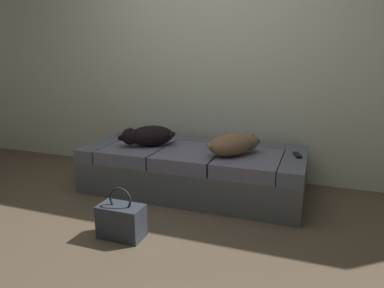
# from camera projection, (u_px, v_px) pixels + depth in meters

# --- Properties ---
(ground_plane) EXTENTS (10.00, 10.00, 0.00)m
(ground_plane) POSITION_uv_depth(u_px,v_px,m) (140.00, 246.00, 2.38)
(ground_plane) COLOR brown
(back_wall) EXTENTS (6.40, 0.10, 2.80)m
(back_wall) POSITION_uv_depth(u_px,v_px,m) (214.00, 42.00, 3.58)
(back_wall) COLOR silver
(back_wall) RESTS_ON ground
(couch) EXTENTS (2.04, 0.91, 0.42)m
(couch) POSITION_uv_depth(u_px,v_px,m) (194.00, 169.00, 3.33)
(couch) COLOR #515759
(couch) RESTS_ON ground
(dog_dark) EXTENTS (0.52, 0.44, 0.19)m
(dog_dark) POSITION_uv_depth(u_px,v_px,m) (148.00, 136.00, 3.33)
(dog_dark) COLOR black
(dog_dark) RESTS_ON couch
(dog_tan) EXTENTS (0.46, 0.50, 0.19)m
(dog_tan) POSITION_uv_depth(u_px,v_px,m) (234.00, 144.00, 3.02)
(dog_tan) COLOR #7E6244
(dog_tan) RESTS_ON couch
(tv_remote) EXTENTS (0.09, 0.16, 0.02)m
(tv_remote) POSITION_uv_depth(u_px,v_px,m) (297.00, 155.00, 3.01)
(tv_remote) COLOR black
(tv_remote) RESTS_ON couch
(handbag) EXTENTS (0.32, 0.18, 0.38)m
(handbag) POSITION_uv_depth(u_px,v_px,m) (121.00, 221.00, 2.48)
(handbag) COLOR #2F353F
(handbag) RESTS_ON ground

